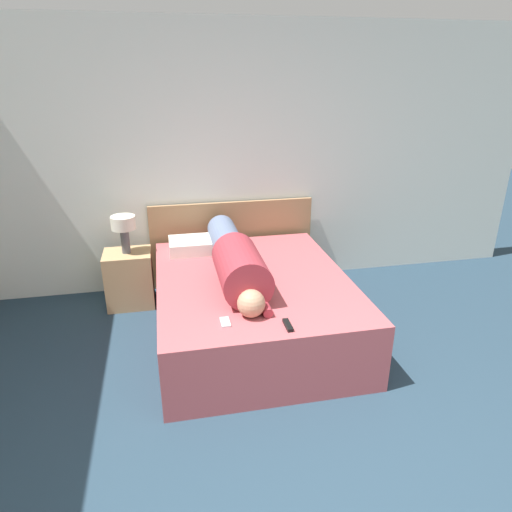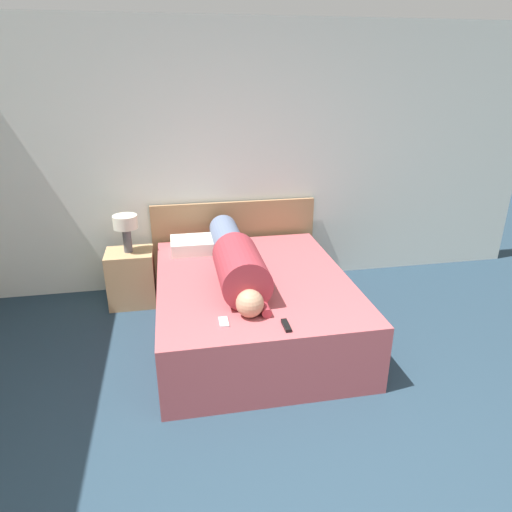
% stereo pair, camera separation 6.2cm
% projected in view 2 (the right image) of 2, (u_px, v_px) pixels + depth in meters
% --- Properties ---
extents(wall_back, '(6.26, 0.06, 2.60)m').
position_uv_depth(wall_back, '(244.00, 160.00, 4.58)').
color(wall_back, silver).
rests_on(wall_back, ground_plane).
extents(bed, '(1.57, 1.96, 0.53)m').
position_uv_depth(bed, '(253.00, 305.00, 3.91)').
color(bed, '#A84C51').
rests_on(bed, ground_plane).
extents(headboard, '(1.69, 0.04, 0.89)m').
position_uv_depth(headboard, '(235.00, 243.00, 4.82)').
color(headboard, '#A37A51').
rests_on(headboard, ground_plane).
extents(nightstand, '(0.44, 0.37, 0.54)m').
position_uv_depth(nightstand, '(132.00, 278.00, 4.42)').
color(nightstand, tan).
rests_on(nightstand, ground_plane).
extents(table_lamp, '(0.22, 0.22, 0.36)m').
position_uv_depth(table_lamp, '(126.00, 226.00, 4.22)').
color(table_lamp, '#4C4C51').
rests_on(table_lamp, nightstand).
extents(person_lying, '(0.37, 1.66, 0.37)m').
position_uv_depth(person_lying, '(236.00, 259.00, 3.74)').
color(person_lying, tan).
rests_on(person_lying, bed).
extents(pillow_near_headboard, '(0.57, 0.35, 0.12)m').
position_uv_depth(pillow_near_headboard, '(201.00, 244.00, 4.36)').
color(pillow_near_headboard, silver).
rests_on(pillow_near_headboard, bed).
extents(tv_remote, '(0.04, 0.15, 0.02)m').
position_uv_depth(tv_remote, '(286.00, 325.00, 3.06)').
color(tv_remote, black).
rests_on(tv_remote, bed).
extents(cell_phone, '(0.06, 0.13, 0.01)m').
position_uv_depth(cell_phone, '(224.00, 322.00, 3.12)').
color(cell_phone, '#B2B7BC').
rests_on(cell_phone, bed).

